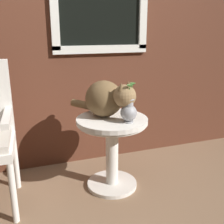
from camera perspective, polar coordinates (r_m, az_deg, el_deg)
name	(u,v)px	position (r m, az deg, el deg)	size (l,w,h in m)	color
ground_plane	(96,202)	(2.17, -3.39, -18.40)	(6.00, 6.00, 0.00)	#7F6047
back_wall	(71,22)	(2.49, -8.68, 18.09)	(4.00, 0.07, 2.60)	#562D1E
wicker_side_table	(112,139)	(2.17, 0.00, -5.77)	(0.56, 0.56, 0.59)	silver
cat	(107,98)	(2.10, -1.13, 2.87)	(0.42, 0.55, 0.30)	brown
pewter_vase_with_ivy	(129,110)	(1.99, 3.53, 0.32)	(0.12, 0.12, 0.29)	#99999E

